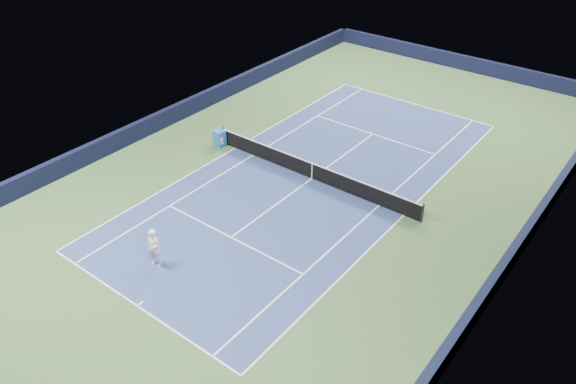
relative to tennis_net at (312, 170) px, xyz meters
The scene contains 19 objects.
ground 0.50m from the tennis_net, ahead, with size 40.00×40.00×0.00m, color #34522C.
wall_far 19.83m from the tennis_net, 90.00° to the left, with size 22.00×0.35×1.10m, color black.
wall_right 10.83m from the tennis_net, ahead, with size 0.35×40.00×1.10m, color black.
wall_left 10.83m from the tennis_net, behind, with size 0.35×40.00×1.10m, color black.
court_surface 0.50m from the tennis_net, ahead, with size 10.97×23.77×0.01m, color navy.
baseline_far 11.90m from the tennis_net, 90.00° to the left, with size 10.97×0.08×0.00m, color white.
baseline_near 11.90m from the tennis_net, 90.00° to the right, with size 10.97×0.08×0.00m, color white.
sideline_doubles_right 5.51m from the tennis_net, ahead, with size 0.08×23.77×0.00m, color white.
sideline_doubles_left 5.51m from the tennis_net, behind, with size 0.08×23.77×0.00m, color white.
sideline_singles_right 4.14m from the tennis_net, ahead, with size 0.08×23.77×0.00m, color white.
sideline_singles_left 4.14m from the tennis_net, behind, with size 0.08×23.77×0.00m, color white.
service_line_far 6.42m from the tennis_net, 90.00° to the left, with size 8.23×0.08×0.00m, color white.
service_line_near 6.42m from the tennis_net, 90.00° to the right, with size 8.23×0.08×0.00m, color white.
center_service_line 0.50m from the tennis_net, ahead, with size 0.08×12.80×0.00m, color white.
center_mark_far 11.75m from the tennis_net, 90.00° to the left, with size 0.08×0.30×0.00m, color white.
center_mark_near 11.75m from the tennis_net, 90.00° to the right, with size 0.08×0.30×0.00m, color white.
tennis_net is the anchor object (origin of this frame).
sponsor_cube 6.40m from the tennis_net, behind, with size 0.67×0.62×0.98m.
tennis_player 9.83m from the tennis_net, 97.37° to the right, with size 0.85×1.31×2.52m.
Camera 1 is at (14.45, -20.88, 16.03)m, focal length 35.00 mm.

